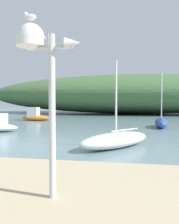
# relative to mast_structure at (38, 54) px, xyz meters

# --- Properties ---
(ground_plane) EXTENTS (120.00, 120.00, 0.00)m
(ground_plane) POSITION_rel_mast_structure_xyz_m (-2.83, 6.20, -2.78)
(ground_plane) COLOR gray
(distant_hill) EXTENTS (46.93, 15.45, 6.07)m
(distant_hill) POSITION_rel_mast_structure_xyz_m (1.38, 34.30, 0.25)
(distant_hill) COLOR #476B3D
(distant_hill) RESTS_ON ground
(mast_structure) EXTENTS (1.18, 0.52, 3.13)m
(mast_structure) POSITION_rel_mast_structure_xyz_m (0.00, 0.00, 0.00)
(mast_structure) COLOR silver
(mast_structure) RESTS_ON beach_sand
(seagull_on_radar) EXTENTS (0.28, 0.11, 0.20)m
(seagull_on_radar) POSITION_rel_mast_structure_xyz_m (-0.14, -0.00, 0.67)
(seagull_on_radar) COLOR orange
(seagull_on_radar) RESTS_ON mast_structure
(sailboat_off_point) EXTENTS (1.14, 3.24, 4.02)m
(sailboat_off_point) POSITION_rel_mast_structure_xyz_m (3.71, 14.22, -2.40)
(sailboat_off_point) COLOR #2D4C9E
(sailboat_off_point) RESTS_ON ground
(sailboat_outer_mooring) EXTENTS (3.40, 3.89, 3.62)m
(sailboat_outer_mooring) POSITION_rel_mast_structure_xyz_m (0.98, 5.97, -2.45)
(sailboat_outer_mooring) COLOR white
(sailboat_outer_mooring) RESTS_ON ground
(motorboat_east_reach) EXTENTS (2.99, 1.14, 1.33)m
(motorboat_east_reach) POSITION_rel_mast_structure_xyz_m (-8.01, 18.60, -2.32)
(motorboat_east_reach) COLOR orange
(motorboat_east_reach) RESTS_ON ground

